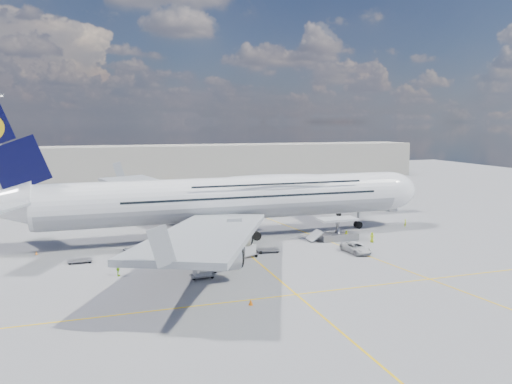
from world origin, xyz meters
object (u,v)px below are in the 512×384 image
object	(u,v)px
light_mast	(0,153)
cone_wing_left_inner	(191,227)
cone_wing_left_outer	(147,218)
jet_bridge	(353,184)
dolly_row_a	(80,260)
catering_truck_outer	(97,209)
dolly_row_c	(202,270)
dolly_back	(134,249)
crew_loader	(346,235)
dolly_nose_near	(248,251)
dolly_row_b	(188,252)
service_van	(356,248)
crew_van	(372,237)
cone_nose	(346,219)
cone_tail	(36,253)
crew_nose	(405,223)
catering_truck_inner	(134,208)
baggage_tug	(207,267)
cone_wing_right_inner	(206,257)
cargo_loader	(336,232)
dolly_nose_far	(268,250)
crew_tug	(209,256)
airliner	(230,198)
cone_wing_right_outer	(251,302)
crew_wing	(118,269)

from	to	relation	value
light_mast	cone_wing_left_inner	distance (m)	45.62
cone_wing_left_outer	jet_bridge	bearing A→B (deg)	-14.21
dolly_row_a	catering_truck_outer	bearing A→B (deg)	85.35
dolly_row_c	dolly_back	bearing A→B (deg)	109.95
crew_loader	dolly_nose_near	bearing A→B (deg)	-126.94
dolly_row_b	service_van	size ratio (longest dim) A/B	0.61
crew_van	cone_nose	size ratio (longest dim) A/B	3.16
cone_nose	cone_tail	size ratio (longest dim) A/B	1.07
dolly_back	crew_van	bearing A→B (deg)	-25.42
dolly_nose_near	crew_nose	bearing A→B (deg)	-4.41
cone_nose	catering_truck_inner	bearing A→B (deg)	157.26
light_mast	baggage_tug	world-z (taller)	light_mast
cone_wing_right_inner	cargo_loader	bearing A→B (deg)	11.76
catering_truck_outer	crew_nose	xyz separation A→B (m)	(55.18, -29.12, -0.92)
cone_wing_left_outer	cone_wing_right_inner	distance (m)	33.80
baggage_tug	cone_wing_left_inner	xyz separation A→B (m)	(3.09, 27.45, -0.46)
cone_tail	dolly_nose_far	bearing A→B (deg)	-15.93
baggage_tug	cone_wing_left_inner	bearing A→B (deg)	62.67
light_mast	crew_loader	xyz separation A→B (m)	(58.18, -43.17, -12.35)
cargo_loader	jet_bridge	bearing A→B (deg)	54.25
dolly_row_b	cone_wing_left_outer	size ratio (longest dim) A/B	6.76
catering_truck_outer	cone_wing_right_inner	distance (m)	41.76
light_mast	dolly_row_b	xyz separation A→B (m)	(30.92, -46.44, -12.18)
baggage_tug	dolly_row_a	bearing A→B (deg)	127.17
light_mast	dolly_row_b	bearing A→B (deg)	-56.35
crew_loader	crew_tug	size ratio (longest dim) A/B	0.87
airliner	dolly_row_b	xyz separation A→B (m)	(-9.34, -11.44, -5.84)
dolly_row_a	crew_van	bearing A→B (deg)	-3.20
cargo_loader	crew_tug	xyz separation A→B (m)	(-23.48, -6.79, -0.28)
cone_tail	cargo_loader	bearing A→B (deg)	-6.44
dolly_row_b	catering_truck_outer	bearing A→B (deg)	86.78
baggage_tug	cone_wing_right_inner	world-z (taller)	baggage_tug
light_mast	crew_tug	bearing A→B (deg)	-55.71
cone_wing_left_inner	cone_tail	world-z (taller)	cone_wing_left_inner
jet_bridge	dolly_row_b	xyz separation A→B (m)	(-38.89, -22.38, -5.83)
crew_van	cone_tail	bearing A→B (deg)	42.90
dolly_nose_near	cone_wing_left_outer	bearing A→B (deg)	85.84
cargo_loader	dolly_row_a	distance (m)	40.80
cargo_loader	crew_loader	size ratio (longest dim) A/B	5.01
catering_truck_outer	cone_tail	distance (m)	30.31
baggage_tug	crew_loader	distance (m)	28.02
crew_tug	cone_wing_right_inner	bearing A→B (deg)	67.17
airliner	jet_bridge	xyz separation A→B (m)	(29.55, 10.94, -0.02)
baggage_tug	catering_truck_inner	bearing A→B (deg)	77.30
crew_loader	dolly_back	bearing A→B (deg)	-147.66
cone_wing_right_outer	cone_tail	size ratio (longest dim) A/B	1.25
dolly_row_a	crew_wing	distance (m)	9.38
airliner	cone_nose	bearing A→B (deg)	15.23
cargo_loader	cone_wing_right_inner	size ratio (longest dim) A/B	13.51
baggage_tug	catering_truck_inner	distance (m)	42.87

